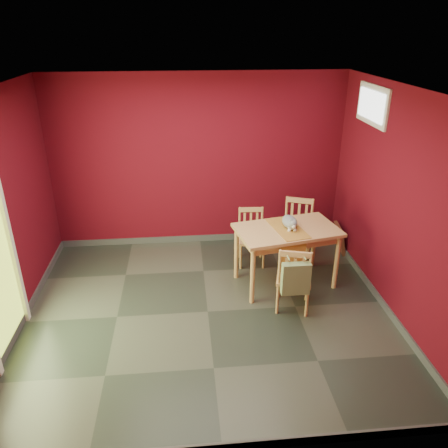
{
  "coord_description": "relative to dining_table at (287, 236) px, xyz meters",
  "views": [
    {
      "loc": [
        -0.24,
        -4.54,
        3.3
      ],
      "look_at": [
        0.25,
        0.45,
        1.0
      ],
      "focal_mm": 35.0,
      "sensor_mm": 36.0,
      "label": 1
    }
  ],
  "objects": [
    {
      "name": "ground",
      "position": [
        -1.11,
        -0.58,
        -0.73
      ],
      "size": [
        4.5,
        4.5,
        0.0
      ],
      "primitive_type": "plane",
      "color": "#2D342D",
      "rests_on": "ground"
    },
    {
      "name": "room_shell",
      "position": [
        -1.11,
        -0.58,
        -0.68
      ],
      "size": [
        4.5,
        4.5,
        4.5
      ],
      "color": "#530815",
      "rests_on": "ground"
    },
    {
      "name": "window",
      "position": [
        1.12,
        0.42,
        1.62
      ],
      "size": [
        0.05,
        0.9,
        0.5
      ],
      "color": "white",
      "rests_on": "room_shell"
    },
    {
      "name": "outlet_plate",
      "position": [
        0.49,
        1.4,
        -0.43
      ],
      "size": [
        0.08,
        0.02,
        0.12
      ],
      "primitive_type": "cube",
      "color": "silver",
      "rests_on": "room_shell"
    },
    {
      "name": "dining_table",
      "position": [
        0.0,
        0.0,
        0.0
      ],
      "size": [
        1.46,
        1.03,
        0.83
      ],
      "color": "tan",
      "rests_on": "ground"
    },
    {
      "name": "table_runner",
      "position": [
        0.0,
        -0.12,
        0.05
      ],
      "size": [
        0.49,
        0.79,
        0.37
      ],
      "color": "#A8732B",
      "rests_on": "dining_table"
    },
    {
      "name": "chair_far_left",
      "position": [
        -0.38,
        0.64,
        -0.3
      ],
      "size": [
        0.42,
        0.42,
        0.84
      ],
      "color": "tan",
      "rests_on": "ground"
    },
    {
      "name": "chair_far_right",
      "position": [
        0.31,
        0.64,
        -0.24
      ],
      "size": [
        0.58,
        0.58,
        0.96
      ],
      "color": "tan",
      "rests_on": "ground"
    },
    {
      "name": "chair_near",
      "position": [
        -0.04,
        -0.62,
        -0.27
      ],
      "size": [
        0.51,
        0.51,
        0.89
      ],
      "color": "tan",
      "rests_on": "ground"
    },
    {
      "name": "tote_bag",
      "position": [
        -0.08,
        -0.83,
        -0.15
      ],
      "size": [
        0.34,
        0.2,
        0.47
      ],
      "color": "#748E5A",
      "rests_on": "chair_near"
    },
    {
      "name": "cat",
      "position": [
        0.04,
        0.06,
        0.2
      ],
      "size": [
        0.36,
        0.45,
        0.2
      ],
      "primitive_type": null,
      "rotation": [
        0.0,
        0.0,
        0.43
      ],
      "color": "slate",
      "rests_on": "table_runner"
    },
    {
      "name": "picture_frame",
      "position": [
        1.08,
        0.86,
        -0.52
      ],
      "size": [
        0.18,
        0.44,
        0.43
      ],
      "color": "brown",
      "rests_on": "ground"
    }
  ]
}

